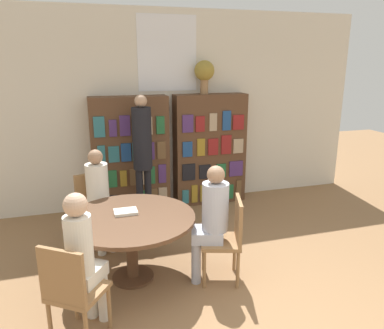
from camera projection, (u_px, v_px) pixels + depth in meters
wall_back at (168, 110)px, 5.83m from camera, size 6.40×0.07×3.00m
bookshelf_left at (131, 155)px, 5.65m from camera, size 1.15×0.34×1.75m
bookshelf_right at (210, 149)px, 6.00m from camera, size 1.15×0.34×1.75m
flower_vase at (204, 72)px, 5.65m from camera, size 0.30×0.30×0.50m
reading_table at (131, 226)px, 3.85m from camera, size 1.33×1.33×0.71m
chair_near_camera at (72, 289)px, 2.96m from camera, size 0.56×0.56×0.90m
chair_left_side at (95, 205)px, 4.66m from camera, size 0.51×0.51×0.90m
chair_far_side at (228, 235)px, 3.86m from camera, size 0.50×0.50×0.90m
seated_reader_left at (99, 194)px, 4.47m from camera, size 0.35×0.40×1.25m
seated_reader_right at (211, 216)px, 3.81m from camera, size 0.41×0.35×1.25m
seated_reader_back at (84, 255)px, 3.07m from camera, size 0.37×0.39×1.26m
librarian_standing at (142, 147)px, 5.16m from camera, size 0.27×0.54×1.81m
open_book_on_table at (126, 212)px, 3.90m from camera, size 0.24×0.18×0.03m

